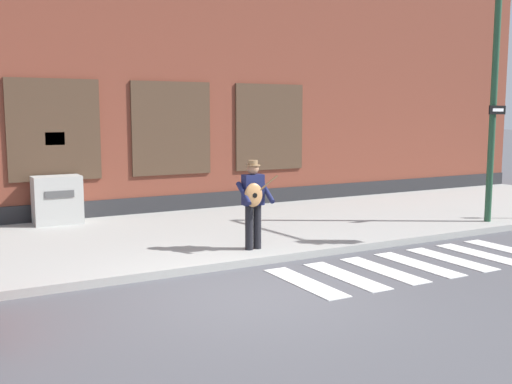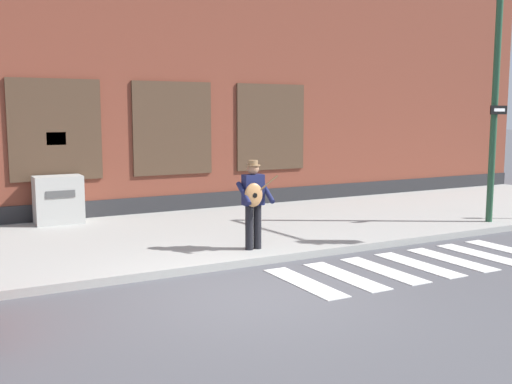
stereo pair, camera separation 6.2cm
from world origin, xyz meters
TOP-DOWN VIEW (x-y plane):
  - ground_plane at (0.00, 0.00)m, footprint 160.00×160.00m
  - sidewalk at (0.00, 4.27)m, footprint 28.00×5.57m
  - building_backdrop at (-0.00, 9.05)m, footprint 28.00×4.06m
  - crosswalk at (3.44, 0.18)m, footprint 5.20×1.90m
  - busker at (1.17, 2.11)m, footprint 0.71×0.53m
  - utility_box at (-1.53, 6.61)m, footprint 1.07×0.64m

SIDE VIEW (x-z plane):
  - ground_plane at x=0.00m, z-range 0.00..0.00m
  - crosswalk at x=3.44m, z-range 0.00..0.01m
  - sidewalk at x=0.00m, z-range 0.00..0.14m
  - utility_box at x=-1.53m, z-range 0.14..1.24m
  - busker at x=1.17m, z-range 0.25..1.92m
  - building_backdrop at x=0.00m, z-range -0.01..8.33m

